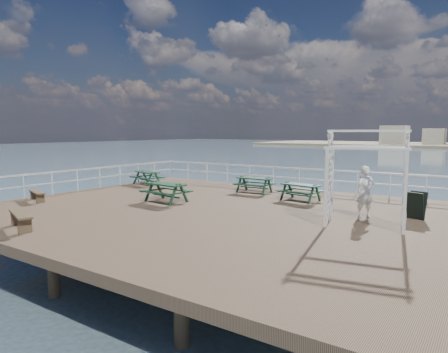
% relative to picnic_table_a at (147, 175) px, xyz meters
% --- Properties ---
extents(ground, '(18.00, 14.00, 0.30)m').
position_rel_picnic_table_a_xyz_m(ground, '(7.80, -3.77, -0.67)').
color(ground, brown).
rests_on(ground, ground).
extents(railing, '(17.77, 13.76, 1.10)m').
position_rel_picnic_table_a_xyz_m(railing, '(7.73, -1.20, 0.36)').
color(railing, silver).
rests_on(railing, ground).
extents(picnic_table_a, '(1.94, 1.71, 0.81)m').
position_rel_picnic_table_a_xyz_m(picnic_table_a, '(0.00, 0.00, 0.00)').
color(picnic_table_a, '#12311C').
rests_on(picnic_table_a, ground).
extents(picnic_table_b, '(1.70, 1.37, 0.82)m').
position_rel_picnic_table_a_xyz_m(picnic_table_b, '(6.48, 0.77, 0.01)').
color(picnic_table_b, '#12311C').
rests_on(picnic_table_b, ground).
extents(picnic_table_c, '(1.84, 1.57, 0.80)m').
position_rel_picnic_table_a_xyz_m(picnic_table_c, '(9.26, -0.11, -0.00)').
color(picnic_table_c, '#12311C').
rests_on(picnic_table_c, ground).
extents(picnic_table_d, '(1.95, 1.64, 0.88)m').
position_rel_picnic_table_a_xyz_m(picnic_table_d, '(4.68, -3.56, 0.05)').
color(picnic_table_d, '#12311C').
rests_on(picnic_table_d, ground).
extents(flat_bench_near, '(1.49, 0.78, 0.42)m').
position_rel_picnic_table_a_xyz_m(flat_bench_near, '(0.00, -6.53, -0.20)').
color(flat_bench_near, brown).
rests_on(flat_bench_near, ground).
extents(flat_bench_far, '(1.75, 0.97, 0.49)m').
position_rel_picnic_table_a_xyz_m(flat_bench_far, '(4.19, -9.57, -0.15)').
color(flat_bench_far, brown).
rests_on(flat_bench_far, ground).
extents(trellis_arbor, '(2.63, 1.74, 3.01)m').
position_rel_picnic_table_a_xyz_m(trellis_arbor, '(12.80, -3.35, 0.82)').
color(trellis_arbor, silver).
rests_on(trellis_arbor, ground).
extents(sandwich_board, '(0.67, 0.57, 0.95)m').
position_rel_picnic_table_a_xyz_m(sandwich_board, '(13.97, -1.36, -0.05)').
color(sandwich_board, black).
rests_on(sandwich_board, ground).
extents(person, '(0.77, 0.76, 1.78)m').
position_rel_picnic_table_a_xyz_m(person, '(12.46, -2.04, 0.38)').
color(person, white).
rests_on(person, ground).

